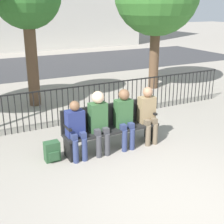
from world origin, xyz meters
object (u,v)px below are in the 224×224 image
object	(u,v)px
park_bench	(110,125)
backpack	(52,152)
seated_person_2	(124,115)
seated_person_3	(148,112)
seated_person_1	(99,119)
seated_person_0	(76,127)

from	to	relation	value
park_bench	backpack	xyz separation A→B (m)	(-1.25, -0.02, -0.31)
seated_person_2	backpack	distance (m)	1.60
seated_person_2	seated_person_3	size ratio (longest dim) A/B	1.02
seated_person_1	seated_person_2	bearing A→B (deg)	-0.16
seated_person_3	backpack	size ratio (longest dim) A/B	3.17
seated_person_0	seated_person_1	xyz separation A→B (m)	(0.48, 0.01, 0.08)
park_bench	seated_person_0	xyz separation A→B (m)	(-0.79, -0.13, 0.14)
seated_person_0	backpack	distance (m)	0.65
seated_person_2	seated_person_3	xyz separation A→B (m)	(0.57, -0.00, -0.02)
park_bench	seated_person_1	size ratio (longest dim) A/B	1.59
park_bench	seated_person_2	size ratio (longest dim) A/B	1.62
seated_person_2	seated_person_3	distance (m)	0.57
park_bench	backpack	world-z (taller)	park_bench
park_bench	seated_person_1	bearing A→B (deg)	-157.80
seated_person_2	backpack	xyz separation A→B (m)	(-1.51, 0.11, -0.51)
seated_person_3	park_bench	bearing A→B (deg)	171.03
seated_person_1	seated_person_2	world-z (taller)	seated_person_1
seated_person_3	seated_person_0	bearing A→B (deg)	-179.86
park_bench	seated_person_2	world-z (taller)	seated_person_2
seated_person_1	backpack	xyz separation A→B (m)	(-0.94, 0.10, -0.53)
seated_person_3	backpack	distance (m)	2.14
park_bench	seated_person_3	distance (m)	0.86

